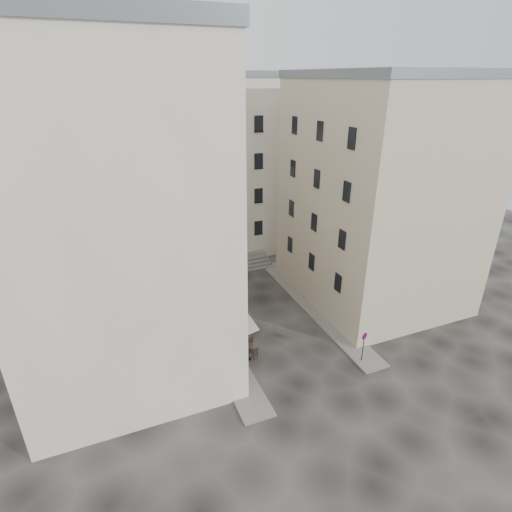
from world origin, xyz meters
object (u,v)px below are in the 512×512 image
bistro_table_a (248,354)px  no_parking_sign (364,341)px  bistro_table_b (245,342)px  pedestrian (235,314)px

bistro_table_a → no_parking_sign: bearing=-23.9°
bistro_table_b → pedestrian: size_ratio=0.59×
bistro_table_a → bistro_table_b: 1.47m
bistro_table_a → bistro_table_b: bistro_table_a is taller
no_parking_sign → bistro_table_b: bearing=129.5°
no_parking_sign → bistro_table_a: bearing=139.3°
bistro_table_b → pedestrian: bearing=83.7°
no_parking_sign → bistro_table_a: no_parking_sign is taller
bistro_table_b → no_parking_sign: bearing=-33.8°
pedestrian → bistro_table_b: bearing=69.3°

